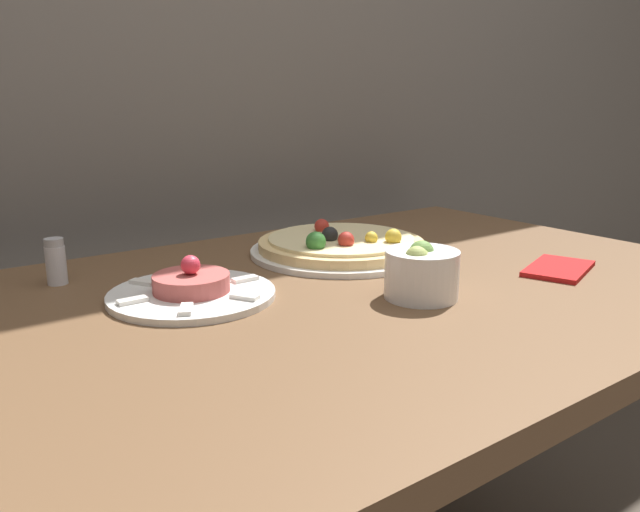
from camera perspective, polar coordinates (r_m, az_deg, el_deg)
The scene contains 6 objects.
dining_table at distance 0.97m, azimuth 1.09°, elevation -8.40°, with size 1.34×0.84×0.74m.
pizza_plate at distance 1.14m, azimuth 1.94°, elevation 0.94°, with size 0.33×0.33×0.06m.
tartare_plate at distance 0.91m, azimuth -11.64°, elevation -3.05°, with size 0.24×0.24×0.06m.
small_bowl at distance 0.90m, azimuth 9.26°, elevation -1.42°, with size 0.11×0.11×0.08m.
napkin at distance 1.11m, azimuth 20.98°, elevation -1.08°, with size 0.16×0.13×0.01m.
salt_shaker at distance 1.04m, azimuth -23.01°, elevation -0.48°, with size 0.03×0.03×0.07m.
Camera 1 is at (-0.54, -0.29, 1.02)m, focal length 35.00 mm.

